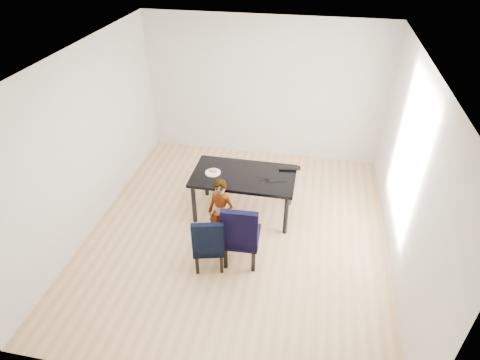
% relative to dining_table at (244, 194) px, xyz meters
% --- Properties ---
extents(floor, '(4.50, 5.00, 0.01)m').
position_rel_dining_table_xyz_m(floor, '(0.00, -0.50, -0.38)').
color(floor, tan).
rests_on(floor, ground).
extents(ceiling, '(4.50, 5.00, 0.01)m').
position_rel_dining_table_xyz_m(ceiling, '(0.00, -0.50, 2.33)').
color(ceiling, white).
rests_on(ceiling, wall_back).
extents(wall_back, '(4.50, 0.01, 2.70)m').
position_rel_dining_table_xyz_m(wall_back, '(0.00, 2.00, 0.98)').
color(wall_back, silver).
rests_on(wall_back, ground).
extents(wall_front, '(4.50, 0.01, 2.70)m').
position_rel_dining_table_xyz_m(wall_front, '(0.00, -3.00, 0.98)').
color(wall_front, white).
rests_on(wall_front, ground).
extents(wall_left, '(0.01, 5.00, 2.70)m').
position_rel_dining_table_xyz_m(wall_left, '(-2.25, -0.50, 0.98)').
color(wall_left, white).
rests_on(wall_left, ground).
extents(wall_right, '(0.01, 5.00, 2.70)m').
position_rel_dining_table_xyz_m(wall_right, '(2.25, -0.50, 0.98)').
color(wall_right, silver).
rests_on(wall_right, ground).
extents(dining_table, '(1.60, 0.90, 0.75)m').
position_rel_dining_table_xyz_m(dining_table, '(0.00, 0.00, 0.00)').
color(dining_table, black).
rests_on(dining_table, floor).
extents(chair_left, '(0.51, 0.53, 0.87)m').
position_rel_dining_table_xyz_m(chair_left, '(-0.25, -1.22, 0.06)').
color(chair_left, black).
rests_on(chair_left, floor).
extents(chair_right, '(0.51, 0.53, 1.02)m').
position_rel_dining_table_xyz_m(chair_right, '(0.17, -1.04, 0.13)').
color(chair_right, black).
rests_on(chair_right, floor).
extents(child, '(0.46, 0.36, 1.09)m').
position_rel_dining_table_xyz_m(child, '(-0.19, -0.75, 0.17)').
color(child, orange).
rests_on(child, floor).
extents(plate, '(0.29, 0.29, 0.01)m').
position_rel_dining_table_xyz_m(plate, '(-0.48, -0.04, 0.38)').
color(plate, white).
rests_on(plate, dining_table).
extents(sandwich, '(0.16, 0.12, 0.06)m').
position_rel_dining_table_xyz_m(sandwich, '(-0.48, -0.04, 0.42)').
color(sandwich, '#C17B45').
rests_on(sandwich, plate).
extents(laptop, '(0.36, 0.25, 0.03)m').
position_rel_dining_table_xyz_m(laptop, '(0.68, 0.35, 0.39)').
color(laptop, black).
rests_on(laptop, dining_table).
extents(cable_tangle, '(0.16, 0.16, 0.01)m').
position_rel_dining_table_xyz_m(cable_tangle, '(0.34, -0.13, 0.38)').
color(cable_tangle, black).
rests_on(cable_tangle, dining_table).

